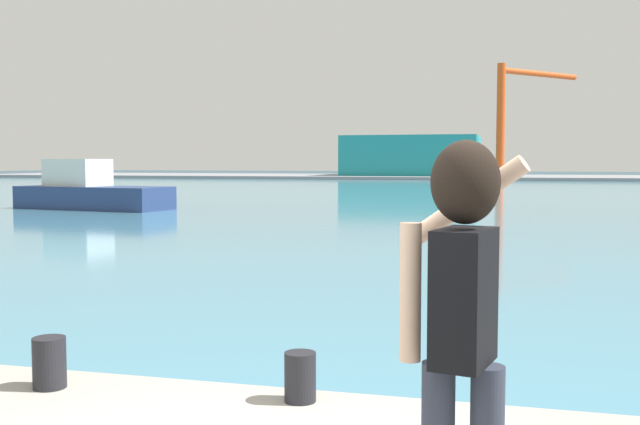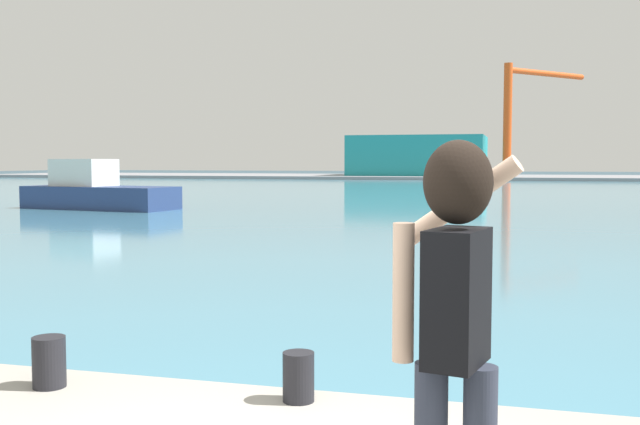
# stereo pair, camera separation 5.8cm
# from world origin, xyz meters

# --- Properties ---
(ground_plane) EXTENTS (220.00, 220.00, 0.00)m
(ground_plane) POSITION_xyz_m (0.00, 50.00, 0.00)
(ground_plane) COLOR #334751
(harbor_water) EXTENTS (140.00, 100.00, 0.02)m
(harbor_water) POSITION_xyz_m (0.00, 52.00, 0.01)
(harbor_water) COLOR teal
(harbor_water) RESTS_ON ground_plane
(far_shore_dock) EXTENTS (140.00, 20.00, 0.36)m
(far_shore_dock) POSITION_xyz_m (0.00, 92.00, 0.18)
(far_shore_dock) COLOR gray
(far_shore_dock) RESTS_ON ground_plane
(person_photographer) EXTENTS (0.53, 0.57, 1.74)m
(person_photographer) POSITION_xyz_m (1.09, -0.03, 1.58)
(person_photographer) COLOR #2D3342
(person_photographer) RESTS_ON quay_promenade
(harbor_bollard) EXTENTS (0.22, 0.22, 0.34)m
(harbor_bollard) POSITION_xyz_m (-0.11, 1.73, 0.69)
(harbor_bollard) COLOR black
(harbor_bollard) RESTS_ON quay_promenade
(harbor_bollard_2) EXTENTS (0.24, 0.24, 0.37)m
(harbor_bollard_2) POSITION_xyz_m (-1.97, 1.56, 0.70)
(harbor_bollard_2) COLOR black
(harbor_bollard_2) RESTS_ON quay_promenade
(boat_moored) EXTENTS (7.48, 3.57, 2.25)m
(boat_moored) POSITION_xyz_m (-17.26, 26.70, 0.80)
(boat_moored) COLOR navy
(boat_moored) RESTS_ON harbor_water
(warehouse_left) EXTENTS (16.74, 13.12, 5.02)m
(warehouse_left) POSITION_xyz_m (-11.42, 93.03, 2.88)
(warehouse_left) COLOR teal
(warehouse_left) RESTS_ON far_shore_dock
(port_crane) EXTENTS (9.73, 11.07, 13.39)m
(port_crane) POSITION_xyz_m (1.19, 89.88, 9.03)
(port_crane) COLOR #D84C19
(port_crane) RESTS_ON far_shore_dock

